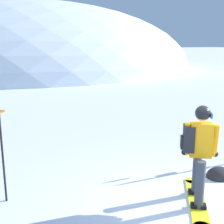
% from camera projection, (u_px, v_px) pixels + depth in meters
% --- Properties ---
extents(ground_plane, '(300.00, 300.00, 0.00)m').
position_uv_depth(ground_plane, '(202.00, 217.00, 4.75)').
color(ground_plane, white).
extents(ridge_peak_main, '(33.83, 30.44, 13.91)m').
position_uv_depth(ridge_peak_main, '(36.00, 68.00, 32.51)').
color(ridge_peak_main, white).
rests_on(ridge_peak_main, ground).
extents(snowboarder_main, '(1.19, 1.54, 1.71)m').
position_uv_depth(snowboarder_main, '(198.00, 152.00, 5.00)').
color(snowboarder_main, yellow).
rests_on(snowboarder_main, ground).
extents(piste_marker_far, '(0.20, 0.20, 1.87)m').
position_uv_depth(piste_marker_far, '(2.00, 143.00, 4.99)').
color(piste_marker_far, black).
rests_on(piste_marker_far, ground).
extents(rock_dark, '(0.59, 0.50, 0.41)m').
position_uv_depth(rock_dark, '(220.00, 177.00, 6.16)').
color(rock_dark, '#282628').
rests_on(rock_dark, ground).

